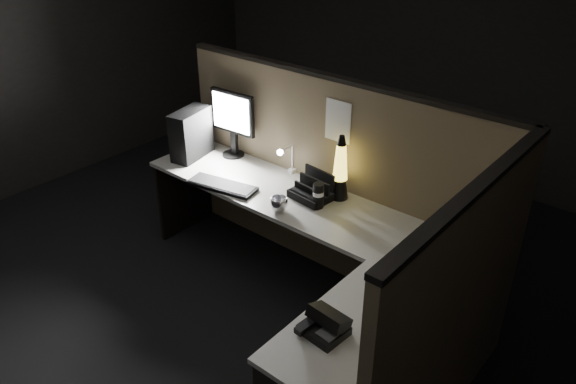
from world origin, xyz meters
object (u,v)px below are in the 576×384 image
Objects in this scene: pc_tower at (191,134)px; lava_lamp at (340,173)px; desk_phone at (325,324)px; keyboard at (222,186)px; monitor at (233,118)px.

lava_lamp reaches higher than pc_tower.
keyboard is at bearing 158.87° from desk_phone.
desk_phone is at bearing -36.83° from pc_tower.
lava_lamp is 1.34m from desk_phone.
pc_tower is 0.62m from keyboard.
lava_lamp reaches higher than desk_phone.
desk_phone reaches higher than keyboard.
lava_lamp is at bearing 17.71° from keyboard.
keyboard is (0.55, -0.21, -0.18)m from pc_tower.
monitor is at bearing 178.32° from lava_lamp.
desk_phone is (1.76, -1.16, -0.27)m from monitor.
pc_tower is 0.75× the size of keyboard.
keyboard is (0.32, -0.45, -0.30)m from monitor.
pc_tower is 0.82× the size of lava_lamp.
desk_phone is (1.44, -0.71, 0.03)m from keyboard.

